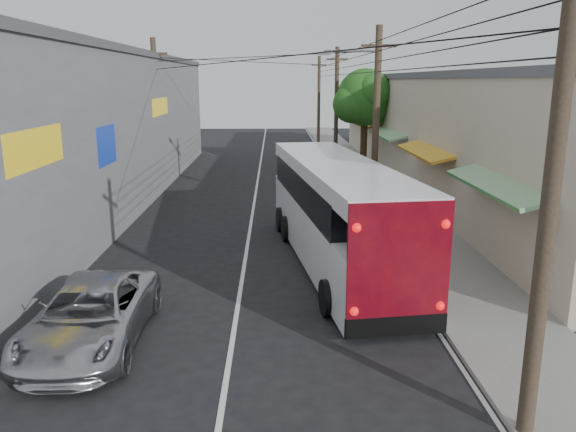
# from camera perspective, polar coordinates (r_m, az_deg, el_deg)

# --- Properties ---
(ground) EXTENTS (120.00, 120.00, 0.00)m
(ground) POSITION_cam_1_polar(r_m,az_deg,el_deg) (11.86, -6.29, -16.13)
(ground) COLOR black
(ground) RESTS_ON ground
(sidewalk) EXTENTS (3.00, 80.00, 0.12)m
(sidewalk) POSITION_cam_1_polar(r_m,az_deg,el_deg) (31.29, 8.74, 2.79)
(sidewalk) COLOR slate
(sidewalk) RESTS_ON ground
(building_right) EXTENTS (7.09, 40.00, 6.25)m
(building_right) POSITION_cam_1_polar(r_m,az_deg,el_deg) (33.88, 15.92, 8.53)
(building_right) COLOR #B5A790
(building_right) RESTS_ON ground
(building_left) EXTENTS (7.20, 36.00, 7.25)m
(building_left) POSITION_cam_1_polar(r_m,az_deg,el_deg) (29.88, -20.18, 8.57)
(building_left) COLOR slate
(building_left) RESTS_ON ground
(utility_poles) EXTENTS (11.80, 45.28, 8.00)m
(utility_poles) POSITION_cam_1_polar(r_m,az_deg,el_deg) (30.70, 2.60, 10.39)
(utility_poles) COLOR #473828
(utility_poles) RESTS_ON ground
(street_tree) EXTENTS (4.40, 4.00, 6.60)m
(street_tree) POSITION_cam_1_polar(r_m,az_deg,el_deg) (36.76, 7.94, 11.66)
(street_tree) COLOR #3F2B19
(street_tree) RESTS_ON ground
(coach_bus) EXTENTS (3.91, 11.89, 3.37)m
(coach_bus) POSITION_cam_1_polar(r_m,az_deg,el_deg) (18.17, 4.91, 0.47)
(coach_bus) COLOR white
(coach_bus) RESTS_ON ground
(jeepney) EXTENTS (2.36, 5.08, 1.41)m
(jeepney) POSITION_cam_1_polar(r_m,az_deg,el_deg) (13.60, -19.38, -9.49)
(jeepney) COLOR #BCBBC3
(jeepney) RESTS_ON ground
(parked_suv) EXTENTS (2.67, 6.09, 1.74)m
(parked_suv) POSITION_cam_1_polar(r_m,az_deg,el_deg) (26.77, 6.35, 2.80)
(parked_suv) COLOR #AAA9B2
(parked_suv) RESTS_ON ground
(parked_car_mid) EXTENTS (2.31, 4.84, 1.60)m
(parked_car_mid) POSITION_cam_1_polar(r_m,az_deg,el_deg) (35.83, 3.32, 5.49)
(parked_car_mid) COLOR #292A2F
(parked_car_mid) RESTS_ON ground
(parked_car_far) EXTENTS (2.04, 4.80, 1.54)m
(parked_car_far) POSITION_cam_1_polar(r_m,az_deg,el_deg) (37.71, 2.87, 5.86)
(parked_car_far) COLOR black
(parked_car_far) RESTS_ON ground
(pedestrian_near) EXTENTS (0.77, 0.59, 1.88)m
(pedestrian_near) POSITION_cam_1_polar(r_m,az_deg,el_deg) (23.97, 9.20, 1.90)
(pedestrian_near) COLOR pink
(pedestrian_near) RESTS_ON sidewalk
(pedestrian_far) EXTENTS (0.89, 0.79, 1.54)m
(pedestrian_far) POSITION_cam_1_polar(r_m,az_deg,el_deg) (27.68, 8.26, 3.14)
(pedestrian_far) COLOR #94AAD8
(pedestrian_far) RESTS_ON sidewalk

